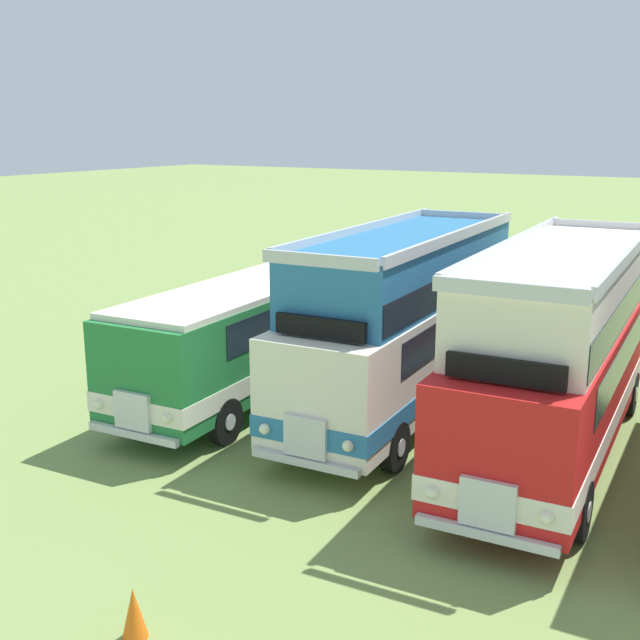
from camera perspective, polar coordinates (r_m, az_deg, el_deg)
name	(u,v)px	position (r m, az deg, el deg)	size (l,w,h in m)	color
bus_first_in_row	(257,329)	(20.36, -4.59, -0.63)	(3.02, 9.80, 2.99)	#237538
bus_second_in_row	(406,318)	(19.00, 6.21, 0.17)	(2.98, 9.93, 4.52)	silver
bus_third_in_row	(561,346)	(17.22, 17.00, -1.78)	(3.06, 10.45, 4.52)	red
cone_near_end	(134,613)	(11.72, -13.28, -19.89)	(0.36, 0.36, 0.75)	orange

